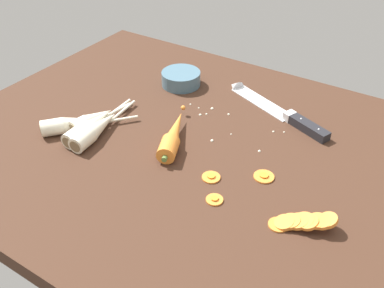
% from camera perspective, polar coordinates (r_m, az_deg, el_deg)
% --- Properties ---
extents(ground_plane, '(1.20, 0.90, 0.04)m').
position_cam_1_polar(ground_plane, '(1.02, 0.60, -1.02)').
color(ground_plane, '#42281C').
extents(chefs_knife, '(0.33, 0.16, 0.04)m').
position_cam_1_polar(chefs_knife, '(1.16, 10.57, 4.70)').
color(chefs_knife, silver).
rests_on(chefs_knife, ground_plane).
extents(whole_carrot, '(0.11, 0.21, 0.04)m').
position_cam_1_polar(whole_carrot, '(1.01, -2.50, 1.12)').
color(whole_carrot, orange).
rests_on(whole_carrot, ground_plane).
extents(parsnip_front, '(0.05, 0.24, 0.04)m').
position_cam_1_polar(parsnip_front, '(1.05, -12.43, 1.90)').
color(parsnip_front, silver).
rests_on(parsnip_front, ground_plane).
extents(parsnip_mid_left, '(0.05, 0.24, 0.04)m').
position_cam_1_polar(parsnip_mid_left, '(1.07, -13.26, 2.27)').
color(parsnip_mid_left, silver).
rests_on(parsnip_mid_left, ground_plane).
extents(parsnip_mid_right, '(0.17, 0.19, 0.04)m').
position_cam_1_polar(parsnip_mid_right, '(1.09, -15.26, 2.55)').
color(parsnip_mid_right, silver).
rests_on(parsnip_mid_right, ground_plane).
extents(parsnip_back, '(0.06, 0.18, 0.04)m').
position_cam_1_polar(parsnip_back, '(1.09, -12.90, 3.11)').
color(parsnip_back, silver).
rests_on(parsnip_back, ground_plane).
extents(carrot_slice_stack, '(0.12, 0.08, 0.04)m').
position_cam_1_polar(carrot_slice_stack, '(0.84, 14.29, -9.83)').
color(carrot_slice_stack, orange).
rests_on(carrot_slice_stack, ground_plane).
extents(carrot_slice_stray_near, '(0.03, 0.03, 0.01)m').
position_cam_1_polar(carrot_slice_stray_near, '(0.87, 2.97, -7.21)').
color(carrot_slice_stray_near, orange).
rests_on(carrot_slice_stray_near, ground_plane).
extents(carrot_slice_stray_mid, '(0.04, 0.04, 0.01)m').
position_cam_1_polar(carrot_slice_stray_mid, '(0.92, 2.52, -4.29)').
color(carrot_slice_stray_mid, orange).
rests_on(carrot_slice_stray_mid, ground_plane).
extents(carrot_slice_stray_far, '(0.04, 0.04, 0.01)m').
position_cam_1_polar(carrot_slice_stray_far, '(0.93, 9.40, -4.15)').
color(carrot_slice_stray_far, orange).
rests_on(carrot_slice_stray_far, ground_plane).
extents(prep_bowl, '(0.11, 0.11, 0.04)m').
position_cam_1_polar(prep_bowl, '(1.25, -1.45, 8.63)').
color(prep_bowl, slate).
rests_on(prep_bowl, ground_plane).
extents(mince_crumbs, '(0.27, 0.13, 0.01)m').
position_cam_1_polar(mince_crumbs, '(1.08, 3.88, 2.60)').
color(mince_crumbs, silver).
rests_on(mince_crumbs, ground_plane).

